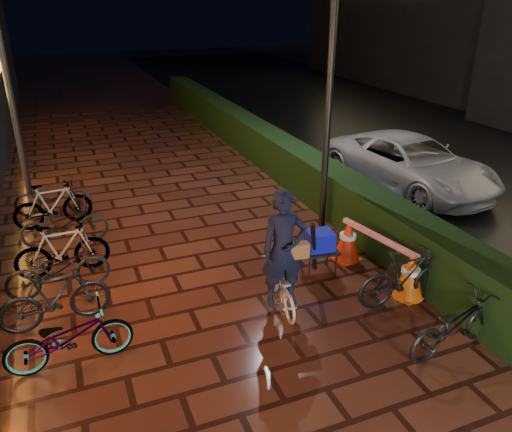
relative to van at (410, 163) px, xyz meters
name	(u,v)px	position (x,y,z in m)	size (l,w,h in m)	color
ground	(267,371)	(-5.82, -4.77, -0.63)	(80.00, 80.00, 0.00)	#381911
asphalt_road	(498,169)	(3.18, 0.23, -0.63)	(11.00, 60.00, 0.01)	black
hedge	(264,145)	(-2.52, 3.23, -0.13)	(0.70, 20.00, 1.00)	black
van	(410,163)	(0.00, 0.00, 0.00)	(2.08, 4.52, 1.26)	#B4B4B9
lamp_post_hedge	(329,93)	(-3.04, -1.14, 2.07)	(0.46, 0.25, 4.91)	black
lamp_post_sf	(4,61)	(-8.69, 3.10, 2.44)	(0.53, 0.15, 5.58)	black
cyclist	(283,266)	(-5.05, -3.54, 0.08)	(0.73, 1.40, 1.93)	silver
traffic_barrier	(377,256)	(-3.19, -3.29, -0.25)	(0.76, 1.91, 0.78)	#DE580B
cart_assembly	(319,243)	(-4.05, -2.84, -0.06)	(0.68, 0.61, 1.12)	black
parked_bikes_storefront	(59,246)	(-8.12, -1.02, -0.20)	(1.83, 5.88, 0.93)	black
parked_bikes_hedge	(430,301)	(-3.32, -4.77, -0.20)	(1.69, 1.83, 0.93)	black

